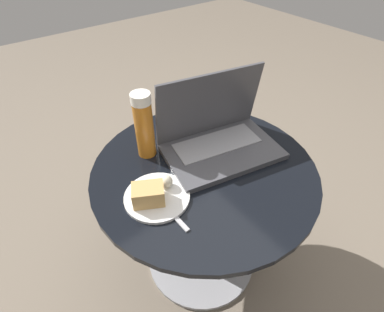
% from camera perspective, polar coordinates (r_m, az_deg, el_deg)
% --- Properties ---
extents(ground_plane, '(6.00, 6.00, 0.00)m').
position_cam_1_polar(ground_plane, '(1.30, 1.73, -18.75)').
color(ground_plane, '#726656').
extents(table, '(0.68, 0.68, 0.51)m').
position_cam_1_polar(table, '(1.01, 2.13, -8.86)').
color(table, '#9E9EA3').
rests_on(table, ground_plane).
extents(laptop, '(0.39, 0.29, 0.24)m').
position_cam_1_polar(laptop, '(0.94, 4.88, 3.91)').
color(laptop, '#47474C').
rests_on(laptop, table).
extents(beer_glass, '(0.06, 0.06, 0.21)m').
position_cam_1_polar(beer_glass, '(0.89, -9.13, 5.76)').
color(beer_glass, '#C6701E').
rests_on(beer_glass, table).
extents(snack_plate, '(0.18, 0.18, 0.06)m').
position_cam_1_polar(snack_plate, '(0.80, -7.20, -7.26)').
color(snack_plate, white).
rests_on(snack_plate, table).
extents(fork, '(0.02, 0.19, 0.00)m').
position_cam_1_polar(fork, '(0.80, -5.74, -8.87)').
color(fork, '#B2B2B7').
rests_on(fork, table).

